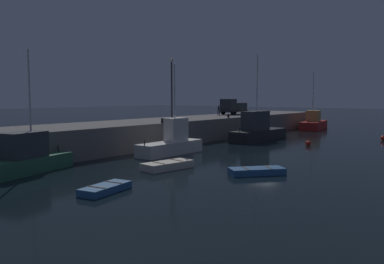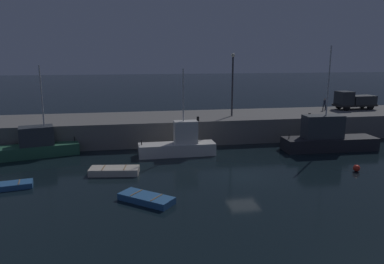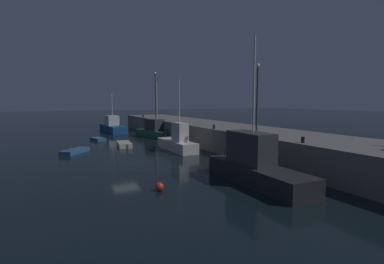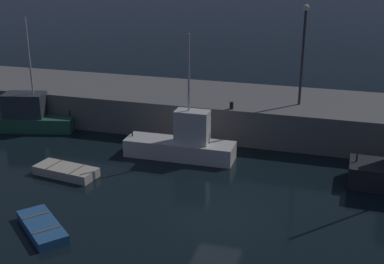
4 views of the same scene
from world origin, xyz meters
TOP-DOWN VIEW (x-y plane):
  - ground_plane at (0.00, 0.00)m, footprint 320.00×320.00m
  - pier_quay at (0.00, 14.93)m, footprint 77.56×8.42m
  - fishing_boat_blue at (11.28, 6.84)m, footprint 9.92×2.87m
  - fishing_boat_white at (-18.30, 9.62)m, footprint 8.27×4.22m
  - fishing_boat_orange at (-4.34, 7.57)m, footprint 7.64×2.18m
  - fishing_trawler_green at (-30.08, 5.33)m, footprint 10.03×3.32m
  - dinghy_orange_near at (-18.30, 0.53)m, footprint 3.53×1.93m
  - rowboat_white_mid at (-8.19, -3.79)m, footprint 3.96×3.65m
  - dinghy_red_small at (-10.56, 2.59)m, footprint 4.28×2.18m
  - mooring_buoy_near at (10.04, -0.26)m, footprint 0.58×0.58m
  - lamp_post_west at (-26.55, 12.92)m, footprint 0.44×0.44m
  - lamp_post_east at (2.85, 13.80)m, footprint 0.44×0.44m
  - bollard_west at (-29.71, 11.39)m, footprint 0.28×0.28m
  - bollard_central at (11.53, 11.40)m, footprint 0.28×0.28m
  - bollard_east at (-1.75, 11.15)m, footprint 0.28×0.28m

SIDE VIEW (x-z plane):
  - ground_plane at x=0.00m, z-range 0.00..0.00m
  - dinghy_orange_near at x=-18.30m, z-range -0.02..0.43m
  - rowboat_white_mid at x=-8.19m, z-range -0.02..0.49m
  - dinghy_red_small at x=-10.56m, z-range -0.02..0.59m
  - mooring_buoy_near at x=10.04m, z-range 0.00..0.58m
  - fishing_trawler_green at x=-30.08m, z-range -2.69..4.74m
  - fishing_boat_orange at x=-4.34m, z-range -3.23..5.35m
  - fishing_boat_white at x=-18.30m, z-range -3.36..5.57m
  - fishing_boat_blue at x=11.28m, z-range -4.08..6.70m
  - pier_quay at x=0.00m, z-range 0.00..2.72m
  - bollard_west at x=-29.71m, z-range 2.72..3.20m
  - bollard_central at x=11.53m, z-range 2.72..3.22m
  - bollard_east at x=-1.75m, z-range 2.72..3.24m
  - lamp_post_east at x=2.85m, z-range 3.38..10.69m
  - lamp_post_west at x=-26.55m, z-range 3.41..12.21m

